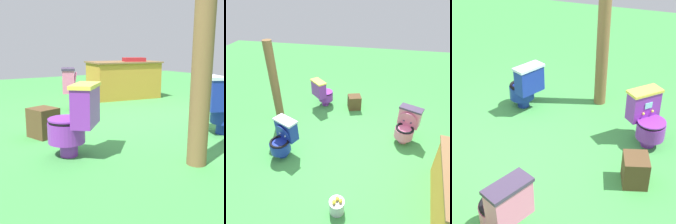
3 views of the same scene
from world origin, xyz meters
The scene contains 7 objects.
ground centered at (0.00, 0.00, 0.00)m, with size 14.00×14.00×0.00m, color #429947.
toilet_purple centered at (-1.57, -0.92, 0.37)m, with size 0.63×0.63×0.73m.
toilet_pink centered at (-0.59, 1.07, 0.37)m, with size 0.61×0.56×0.73m.
toilet_blue centered at (0.27, -1.18, 0.37)m, with size 0.62×0.57×0.73m.
wooden_post centered at (-0.73, -1.73, 0.93)m, with size 0.18×0.18×1.85m, color brown.
small_crate centered at (-1.59, -0.11, 0.18)m, with size 0.31×0.28×0.35m, color brown.
lemon_bucket centered at (1.23, 0.03, 0.12)m, with size 0.22×0.22×0.28m.
Camera 2 is at (2.89, 0.38, 2.86)m, focal length 33.00 mm.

